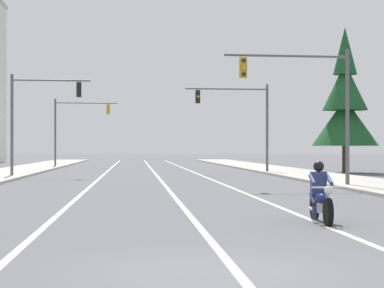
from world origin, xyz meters
name	(u,v)px	position (x,y,z in m)	size (l,w,h in m)	color
ground_plane	(218,272)	(0.00, 0.00, 0.00)	(400.00, 400.00, 0.00)	#515156
lane_stripe_center	(154,172)	(0.26, 45.00, 0.00)	(0.16, 100.00, 0.01)	beige
lane_stripe_left	(107,172)	(-3.20, 45.00, 0.00)	(0.16, 100.00, 0.01)	beige
lane_stripe_right	(192,172)	(3.14, 45.00, 0.00)	(0.16, 100.00, 0.01)	beige
sidewalk_kerb_right	(294,173)	(9.80, 40.00, 0.07)	(4.40, 110.00, 0.14)	#ADA89E
sidewalk_kerb_left	(5,173)	(-9.80, 40.00, 0.07)	(4.40, 110.00, 0.14)	#ADA89E
motorcycle_with_rider	(320,198)	(3.21, 6.78, 0.59)	(0.70, 2.19, 1.46)	black
traffic_signal_near_right	(312,95)	(6.69, 22.02, 4.15)	(5.70, 0.66, 6.20)	#56565B
traffic_signal_near_left	(35,109)	(-7.14, 34.78, 4.09)	(4.76, 0.50, 6.20)	#56565B
traffic_signal_mid_right	(243,114)	(6.35, 40.59, 4.16)	(5.83, 0.62, 6.20)	#56565B
traffic_signal_mid_left	(74,122)	(-6.63, 57.34, 4.15)	(5.66, 0.60, 6.20)	#56565B
conifer_tree_right_verge_far	(345,106)	(13.76, 41.29, 4.75)	(4.71, 4.71, 10.37)	#4C3828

